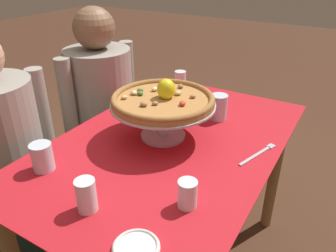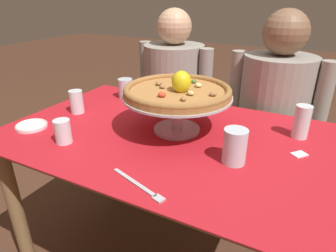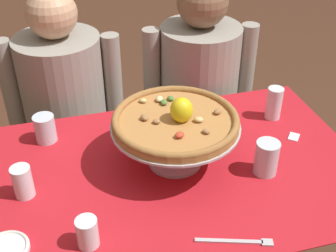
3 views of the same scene
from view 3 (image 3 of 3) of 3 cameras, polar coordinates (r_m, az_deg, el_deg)
dining_table at (r=1.57m, az=0.56°, el=-8.89°), size 1.30×0.84×0.76m
pizza_stand at (r=1.46m, az=0.95°, el=-1.16°), size 0.43×0.43×0.15m
pizza at (r=1.43m, az=1.02°, el=0.84°), size 0.41×0.41×0.10m
water_glass_back_right at (r=1.77m, az=13.47°, el=2.63°), size 0.06×0.06×0.13m
water_glass_side_right at (r=1.49m, az=12.54°, el=-4.23°), size 0.08×0.08×0.12m
water_glass_side_left at (r=1.44m, az=-18.19°, el=-7.01°), size 0.06×0.06×0.11m
water_glass_front_left at (r=1.25m, az=-10.32°, el=-13.54°), size 0.06×0.06×0.09m
water_glass_back_left at (r=1.66m, az=-15.54°, el=-0.49°), size 0.08×0.08×0.10m
side_plate at (r=1.32m, az=-20.16°, el=-14.64°), size 0.13×0.13×0.02m
dinner_fork at (r=1.28m, az=9.07°, el=-14.49°), size 0.21×0.08×0.01m
sugar_packet at (r=1.70m, az=15.91°, el=-1.37°), size 0.06×0.06×0.00m
diner_left at (r=2.11m, az=-12.84°, el=1.14°), size 0.53×0.42×1.20m
diner_right at (r=2.17m, az=3.90°, el=2.98°), size 0.52×0.41×1.21m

